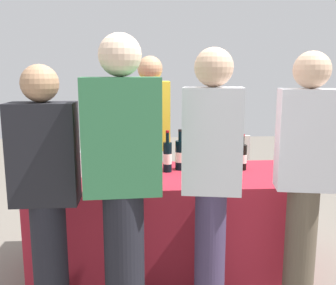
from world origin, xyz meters
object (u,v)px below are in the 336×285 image
object	(u,v)px
wine_bottle_5	(194,156)
wine_bottle_4	(180,155)
wine_bottle_1	(137,157)
guest_0	(46,190)
guest_3	(305,173)
server_pouring	(151,138)
wine_bottle_0	(70,157)
wine_bottle_3	(168,157)
wine_bottle_2	(149,155)
wine_bottle_6	(209,153)
guest_2	(211,175)
wine_glass_0	(109,169)
wine_bottle_7	(242,157)
wine_glass_1	(125,170)
menu_board	(221,175)
wine_glass_2	(229,166)
guest_1	(123,178)
ice_bucket	(71,164)

from	to	relation	value
wine_bottle_5	wine_bottle_4	bearing A→B (deg)	-173.48
wine_bottle_1	guest_0	xyz separation A→B (m)	(-0.52, -0.85, -0.00)
guest_3	wine_bottle_1	bearing A→B (deg)	153.31
wine_bottle_4	guest_3	distance (m)	1.04
server_pouring	wine_bottle_0	bearing A→B (deg)	34.60
wine_bottle_3	wine_bottle_5	world-z (taller)	wine_bottle_3
wine_bottle_0	server_pouring	world-z (taller)	server_pouring
wine_bottle_2	wine_bottle_6	bearing A→B (deg)	-2.37
guest_0	guest_2	world-z (taller)	guest_2
wine_bottle_4	wine_glass_0	xyz separation A→B (m)	(-0.54, -0.34, -0.02)
wine_bottle_7	guest_2	bearing A→B (deg)	-115.96
wine_bottle_7	wine_bottle_1	bearing A→B (deg)	176.30
wine_glass_1	guest_0	size ratio (longest dim) A/B	0.08
server_pouring	menu_board	xyz separation A→B (m)	(0.76, 0.46, -0.50)
wine_bottle_7	guest_2	size ratio (longest dim) A/B	0.17
wine_bottle_0	wine_bottle_6	distance (m)	1.13
wine_bottle_1	server_pouring	world-z (taller)	server_pouring
wine_bottle_6	menu_board	distance (m)	1.02
wine_bottle_6	guest_0	world-z (taller)	guest_0
wine_bottle_4	guest_2	bearing A→B (deg)	-82.11
wine_bottle_2	wine_bottle_6	distance (m)	0.49
wine_bottle_5	guest_0	size ratio (longest dim) A/B	0.19
wine_bottle_5	wine_bottle_7	world-z (taller)	wine_bottle_5
wine_glass_2	menu_board	world-z (taller)	wine_glass_2
wine_bottle_6	wine_bottle_4	bearing A→B (deg)	-165.59
wine_bottle_4	wine_glass_1	bearing A→B (deg)	-144.69
wine_bottle_5	wine_bottle_6	xyz separation A→B (m)	(0.14, 0.05, 0.01)
wine_bottle_3	wine_bottle_6	distance (m)	0.37
wine_bottle_7	wine_glass_1	xyz separation A→B (m)	(-0.93, -0.28, -0.02)
wine_bottle_1	wine_glass_1	xyz separation A→B (m)	(-0.08, -0.33, -0.02)
guest_3	wine_bottle_7	bearing A→B (deg)	116.07
wine_bottle_4	server_pouring	xyz separation A→B (m)	(-0.23, 0.48, 0.05)
guest_1	guest_3	size ratio (longest dim) A/B	1.05
guest_2	wine_glass_0	bearing A→B (deg)	153.20
wine_bottle_2	server_pouring	xyz separation A→B (m)	(0.02, 0.40, 0.07)
wine_bottle_3	guest_1	size ratio (longest dim) A/B	0.19
wine_bottle_7	wine_bottle_2	bearing A→B (deg)	171.54
wine_bottle_2	wine_bottle_4	xyz separation A→B (m)	(0.25, -0.08, 0.02)
guest_3	menu_board	size ratio (longest dim) A/B	1.90
wine_bottle_6	guest_1	distance (m)	1.17
wine_bottle_0	wine_glass_1	size ratio (longest dim) A/B	2.57
wine_bottle_5	guest_2	size ratio (longest dim) A/B	0.18
wine_bottle_4	ice_bucket	bearing A→B (deg)	-169.59
wine_bottle_5	guest_2	world-z (taller)	guest_2
wine_bottle_7	guest_1	size ratio (longest dim) A/B	0.17
wine_glass_0	server_pouring	xyz separation A→B (m)	(0.31, 0.82, 0.08)
wine_bottle_5	menu_board	world-z (taller)	wine_bottle_5
wine_bottle_4	server_pouring	size ratio (longest dim) A/B	0.20
wine_glass_0	menu_board	size ratio (longest dim) A/B	0.16
server_pouring	wine_bottle_3	bearing A→B (deg)	101.80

